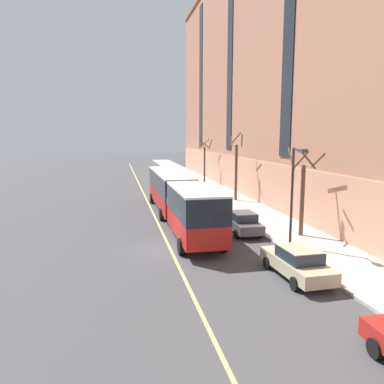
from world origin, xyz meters
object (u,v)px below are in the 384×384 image
Objects in this scene: parked_car_champagne_4 at (297,262)px; street_tree_far_uptown at (236,168)px; parked_car_champagne_5 at (186,184)px; city_bus at (178,195)px; parked_car_champagne_3 at (203,195)px; parked_car_darkgray_6 at (242,222)px; street_tree_mid_block at (303,191)px; street_lamp at (294,186)px; street_tree_far_downtown at (205,160)px; parked_car_black_1 at (179,179)px.

street_tree_far_uptown is (3.76, 21.28, 2.79)m from parked_car_champagne_4.
parked_car_champagne_5 is at bearing 90.00° from parked_car_champagne_4.
parked_car_champagne_3 is (3.91, 7.66, -1.33)m from city_bus.
city_bus is at bearing 129.15° from parked_car_darkgray_6.
street_tree_mid_block is 14.47m from street_tree_far_uptown.
city_bus is 3.44× the size of street_lamp.
parked_car_champagne_5 is at bearing -123.65° from street_tree_far_downtown.
parked_car_black_1 is 0.66× the size of street_tree_far_uptown.
street_tree_far_uptown is at bearing -66.71° from parked_car_champagne_5.
street_tree_far_downtown is 31.37m from street_lamp.
parked_car_champagne_4 is at bearing -90.30° from parked_car_black_1.
parked_car_black_1 is 0.99× the size of parked_car_champagne_5.
city_bus is 6.34m from parked_car_darkgray_6.
parked_car_champagne_5 is 0.79× the size of street_tree_mid_block.
street_tree_far_downtown is (3.60, 27.00, 2.67)m from parked_car_darkgray_6.
street_tree_far_downtown is at bearing 76.08° from parked_car_champagne_3.
parked_car_champagne_3 is 0.67× the size of street_tree_far_uptown.
street_tree_far_downtown is at bearing 89.99° from street_tree_far_uptown.
street_tree_far_uptown reaches higher than street_tree_far_downtown.
street_tree_far_uptown is at bearing -76.44° from parked_car_black_1.
street_tree_far_downtown is (3.58, -0.41, 2.67)m from parked_car_black_1.
street_lamp reaches higher than parked_car_champagne_3.
parked_car_champagne_4 is (3.75, -13.49, -1.33)m from city_bus.
parked_car_black_1 and parked_car_champagne_3 have the same top height.
parked_car_champagne_4 is at bearing -118.96° from street_tree_mid_block.
street_tree_far_downtown reaches higher than street_tree_mid_block.
city_bus is 8.70m from parked_car_champagne_3.
street_tree_far_downtown is (7.51, 22.19, 1.34)m from city_bus.
parked_car_champagne_3 is 15.21m from street_tree_far_downtown.
parked_car_champagne_3 is 8.88m from parked_car_champagne_5.
city_bus reaches higher than parked_car_champagne_5.
city_bus is 10.92m from street_tree_far_uptown.
parked_car_champagne_5 and parked_car_darkgray_6 have the same top height.
parked_car_champagne_3 is at bearing -103.92° from street_tree_far_downtown.
parked_car_champagne_4 is 0.78× the size of street_lamp.
street_lamp is (1.73, -4.31, 3.16)m from parked_car_darkgray_6.
parked_car_champagne_3 and parked_car_champagne_4 have the same top height.
street_tree_far_uptown is at bearing 46.06° from city_bus.
parked_car_champagne_5 is 21.34m from parked_car_darkgray_6.
street_tree_far_uptown is 1.14× the size of street_tree_far_downtown.
city_bus reaches higher than parked_car_darkgray_6.
street_lamp is (1.90, 4.37, 3.15)m from parked_car_champagne_4.
parked_car_darkgray_6 is at bearing -97.59° from street_tree_far_downtown.
street_tree_mid_block is at bearing -75.86° from parked_car_champagne_3.
street_tree_mid_block is at bearing -89.96° from street_tree_far_uptown.
parked_car_black_1 is 0.75× the size of street_tree_far_downtown.
parked_car_darkgray_6 is (0.01, -12.46, -0.00)m from parked_car_champagne_3.
parked_car_darkgray_6 is at bearing -90.04° from parked_car_black_1.
parked_car_black_1 is 36.09m from parked_car_champagne_4.
parked_car_champagne_3 is 14.98m from street_tree_mid_block.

